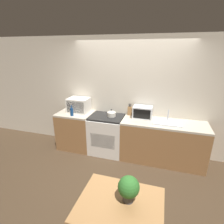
{
  "coord_description": "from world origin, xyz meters",
  "views": [
    {
      "loc": [
        0.7,
        -2.72,
        2.31
      ],
      "look_at": [
        -0.3,
        0.63,
        1.05
      ],
      "focal_mm": 28.0,
      "sensor_mm": 36.0,
      "label": 1
    }
  ],
  "objects_px": {
    "bottle": "(72,112)",
    "dining_table": "(120,210)",
    "stove_range": "(107,134)",
    "toaster_oven": "(143,112)",
    "microwave": "(79,105)",
    "kettle": "(111,113)"
  },
  "relations": [
    {
      "from": "bottle",
      "to": "dining_table",
      "type": "xyz_separation_m",
      "value": [
        1.59,
        -1.87,
        -0.34
      ]
    },
    {
      "from": "microwave",
      "to": "dining_table",
      "type": "relative_size",
      "value": 0.53
    },
    {
      "from": "bottle",
      "to": "stove_range",
      "type": "bearing_deg",
      "value": 13.79
    },
    {
      "from": "stove_range",
      "to": "microwave",
      "type": "bearing_deg",
      "value": 172.18
    },
    {
      "from": "stove_range",
      "to": "toaster_oven",
      "type": "bearing_deg",
      "value": 10.84
    },
    {
      "from": "stove_range",
      "to": "toaster_oven",
      "type": "relative_size",
      "value": 2.21
    },
    {
      "from": "stove_range",
      "to": "dining_table",
      "type": "bearing_deg",
      "value": -68.01
    },
    {
      "from": "toaster_oven",
      "to": "dining_table",
      "type": "xyz_separation_m",
      "value": [
        0.06,
        -2.21,
        -0.37
      ]
    },
    {
      "from": "kettle",
      "to": "toaster_oven",
      "type": "xyz_separation_m",
      "value": [
        0.67,
        0.11,
        0.06
      ]
    },
    {
      "from": "bottle",
      "to": "toaster_oven",
      "type": "height_order",
      "value": "toaster_oven"
    },
    {
      "from": "kettle",
      "to": "toaster_oven",
      "type": "relative_size",
      "value": 0.47
    },
    {
      "from": "bottle",
      "to": "toaster_oven",
      "type": "relative_size",
      "value": 0.6
    },
    {
      "from": "stove_range",
      "to": "microwave",
      "type": "xyz_separation_m",
      "value": [
        -0.73,
        0.1,
        0.62
      ]
    },
    {
      "from": "kettle",
      "to": "dining_table",
      "type": "xyz_separation_m",
      "value": [
        0.73,
        -2.09,
        -0.31
      ]
    },
    {
      "from": "microwave",
      "to": "stove_range",
      "type": "bearing_deg",
      "value": -7.82
    },
    {
      "from": "microwave",
      "to": "dining_table",
      "type": "bearing_deg",
      "value": -54.16
    },
    {
      "from": "kettle",
      "to": "dining_table",
      "type": "bearing_deg",
      "value": -70.77
    },
    {
      "from": "stove_range",
      "to": "kettle",
      "type": "relative_size",
      "value": 4.66
    },
    {
      "from": "stove_range",
      "to": "bottle",
      "type": "xyz_separation_m",
      "value": [
        -0.76,
        -0.19,
        0.55
      ]
    },
    {
      "from": "bottle",
      "to": "toaster_oven",
      "type": "distance_m",
      "value": 1.57
    },
    {
      "from": "microwave",
      "to": "kettle",
      "type": "bearing_deg",
      "value": -4.62
    },
    {
      "from": "bottle",
      "to": "kettle",
      "type": "bearing_deg",
      "value": 14.29
    }
  ]
}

